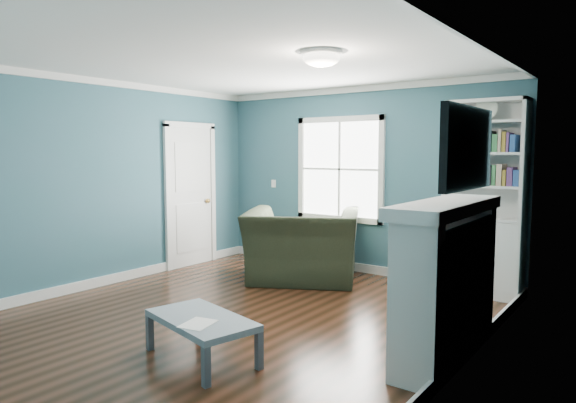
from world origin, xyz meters
The scene contains 13 objects.
floor centered at (0.00, 0.00, 0.00)m, with size 5.00×5.00×0.00m, color black.
room_walls centered at (0.00, 0.00, 1.58)m, with size 5.00×5.00×5.00m.
trim centered at (0.00, 0.00, 1.24)m, with size 4.50×5.00×2.60m.
window centered at (-0.30, 2.49, 1.45)m, with size 1.40×0.06×1.50m.
bookshelf centered at (1.77, 2.30, 0.92)m, with size 0.90×0.35×2.31m.
fireplace centered at (2.08, 0.20, 0.64)m, with size 0.44×1.58×1.30m.
tv centered at (2.20, 0.20, 1.72)m, with size 0.06×1.10×0.65m, color black.
door centered at (-2.22, 1.40, 1.07)m, with size 0.12×0.98×2.17m.
ceiling_fixture centered at (0.90, 0.10, 2.55)m, with size 0.38×0.38×0.15m.
light_switch centered at (-1.50, 2.48, 1.20)m, with size 0.08×0.01×0.12m, color white.
recliner centered at (-0.34, 1.60, 0.63)m, with size 1.44×0.93×1.25m, color black.
coffee_table centered at (0.47, -1.02, 0.31)m, with size 1.07×0.75×0.35m.
paper_sheet centered at (0.57, -1.16, 0.36)m, with size 0.22×0.28×0.00m, color white.
Camera 1 is at (3.45, -3.89, 1.70)m, focal length 32.00 mm.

